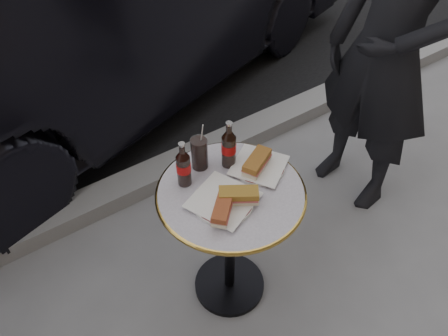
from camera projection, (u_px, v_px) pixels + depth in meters
ground at (229, 285)px, 2.29m from camera, size 80.00×80.00×0.00m
curb at (149, 179)px, 2.79m from camera, size 40.00×0.20×0.12m
bistro_table at (230, 244)px, 2.04m from camera, size 0.62×0.62×0.73m
plate_left at (223, 201)px, 1.73m from camera, size 0.30×0.30×0.01m
plate_right at (259, 167)px, 1.87m from camera, size 0.29×0.29×0.01m
sandwich_left_a at (222, 210)px, 1.66m from camera, size 0.15×0.15×0.05m
sandwich_left_b at (239, 196)px, 1.70m from camera, size 0.17×0.15×0.05m
sandwich_right at (257, 163)px, 1.84m from camera, size 0.17×0.14×0.05m
cola_bottle_left at (183, 164)px, 1.74m from camera, size 0.07×0.07×0.22m
cola_bottle_right at (229, 144)px, 1.82m from camera, size 0.07×0.07×0.23m
cola_glass at (199, 153)px, 1.83m from camera, size 0.10×0.10×0.15m
parked_car at (109, 0)px, 3.10m from camera, size 2.85×4.77×1.48m
pedestrian at (388, 54)px, 2.18m from camera, size 0.51×0.72×1.86m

